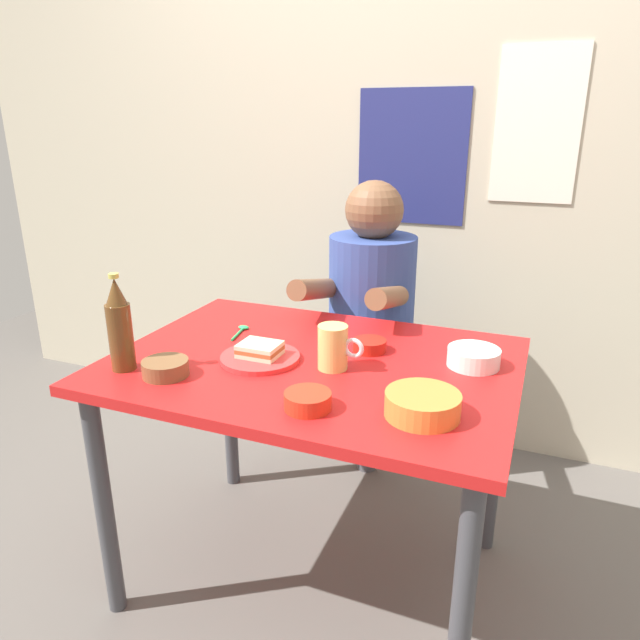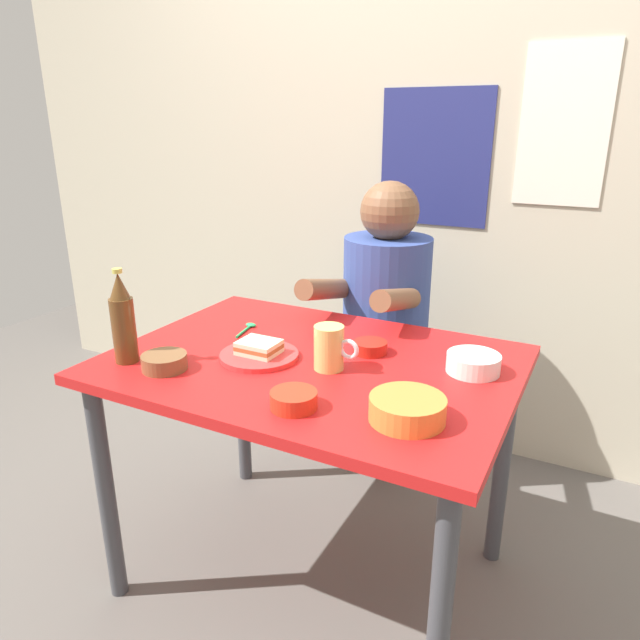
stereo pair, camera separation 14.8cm
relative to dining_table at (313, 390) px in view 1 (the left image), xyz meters
The scene contains 15 objects.
ground_plane 0.65m from the dining_table, ahead, with size 6.00×6.00×0.00m, color #59544F.
wall_back 1.24m from the dining_table, 89.97° to the left, with size 4.40×0.09×2.60m.
dining_table is the anchor object (origin of this frame).
stool 0.70m from the dining_table, 92.26° to the left, with size 0.34×0.34×0.45m.
person_seated 0.63m from the dining_table, 92.30° to the left, with size 0.33×0.56×0.72m.
plate_orange 0.18m from the dining_table, 156.56° to the right, with size 0.22×0.22×0.01m, color red.
sandwich 0.19m from the dining_table, 156.56° to the right, with size 0.11×0.09×0.04m.
beer_mug 0.17m from the dining_table, 25.14° to the right, with size 0.13×0.08×0.12m.
beer_bottle 0.55m from the dining_table, 151.06° to the right, with size 0.06×0.06×0.26m.
sauce_bowl_chili 0.31m from the dining_table, 69.97° to the right, with size 0.11×0.11×0.04m.
rice_bowl_white 0.45m from the dining_table, 16.19° to the left, with size 0.14×0.14×0.05m.
soup_bowl_orange 0.42m from the dining_table, 30.42° to the right, with size 0.17×0.17×0.05m.
condiment_bowl_brown 0.41m from the dining_table, 142.74° to the right, with size 0.12×0.12×0.04m.
sambal_bowl_red 0.21m from the dining_table, 43.53° to the left, with size 0.10×0.10×0.03m.
spoon 0.33m from the dining_table, 157.46° to the left, with size 0.04×0.12×0.01m.
Camera 1 is at (0.57, -1.36, 1.37)m, focal length 32.38 mm.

